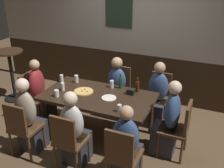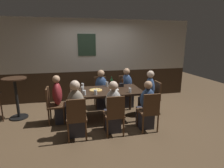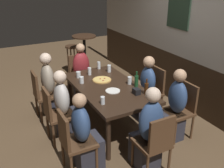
# 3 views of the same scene
# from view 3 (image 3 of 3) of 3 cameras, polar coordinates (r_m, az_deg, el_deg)

# --- Properties ---
(ground_plane) EXTENTS (12.00, 12.00, 0.00)m
(ground_plane) POSITION_cam_3_polar(r_m,az_deg,el_deg) (4.49, -0.80, -9.11)
(ground_plane) COLOR brown
(wall_back) EXTENTS (6.40, 0.13, 2.60)m
(wall_back) POSITION_cam_3_polar(r_m,az_deg,el_deg) (4.89, 16.82, 9.33)
(wall_back) COLOR #332316
(wall_back) RESTS_ON ground_plane
(dining_table) EXTENTS (1.74, 0.95, 0.74)m
(dining_table) POSITION_cam_3_polar(r_m,az_deg,el_deg) (4.17, -0.86, -1.43)
(dining_table) COLOR black
(dining_table) RESTS_ON ground_plane
(chair_head_east) EXTENTS (0.40, 0.40, 0.88)m
(chair_head_east) POSITION_cam_3_polar(r_m,az_deg,el_deg) (3.32, 9.56, -12.44)
(chair_head_east) COLOR #513521
(chair_head_east) RESTS_ON ground_plane
(chair_mid_near) EXTENTS (0.40, 0.40, 0.88)m
(chair_mid_near) POSITION_cam_3_polar(r_m,az_deg,el_deg) (3.97, -12.42, -6.13)
(chair_mid_near) COLOR #513521
(chair_mid_near) RESTS_ON ground_plane
(chair_left_near) EXTENTS (0.40, 0.40, 0.88)m
(chair_left_near) POSITION_cam_3_polar(r_m,az_deg,el_deg) (4.64, -15.09, -1.87)
(chair_left_near) COLOR #513521
(chair_left_near) RESTS_ON ground_plane
(chair_mid_far) EXTENTS (0.40, 0.40, 0.88)m
(chair_mid_far) POSITION_cam_3_polar(r_m,az_deg,el_deg) (4.67, 8.92, -1.10)
(chair_mid_far) COLOR #513521
(chair_mid_far) RESTS_ON ground_plane
(chair_head_west) EXTENTS (0.40, 0.40, 0.88)m
(chair_head_west) POSITION_cam_3_polar(r_m,az_deg,el_deg) (5.32, -7.16, 2.16)
(chair_head_west) COLOR #513521
(chair_head_west) RESTS_ON ground_plane
(chair_right_near) EXTENTS (0.40, 0.40, 0.88)m
(chair_right_near) POSITION_cam_3_polar(r_m,az_deg,el_deg) (3.35, -8.64, -12.01)
(chair_right_near) COLOR #513521
(chair_right_near) RESTS_ON ground_plane
(chair_right_far) EXTENTS (0.40, 0.40, 0.88)m
(chair_right_far) POSITION_cam_3_polar(r_m,az_deg,el_deg) (4.16, 15.16, -5.01)
(chair_right_far) COLOR #513521
(chair_right_far) RESTS_ON ground_plane
(person_head_east) EXTENTS (0.37, 0.34, 1.18)m
(person_head_east) POSITION_cam_3_polar(r_m,az_deg,el_deg) (3.42, 7.93, -11.04)
(person_head_east) COLOR #2D2D38
(person_head_east) RESTS_ON ground_plane
(person_mid_near) EXTENTS (0.34, 0.37, 1.14)m
(person_mid_near) POSITION_cam_3_polar(r_m,az_deg,el_deg) (4.02, -10.17, -5.84)
(person_mid_near) COLOR #2D2D38
(person_mid_near) RESTS_ON ground_plane
(person_left_near) EXTENTS (0.34, 0.37, 1.19)m
(person_left_near) POSITION_cam_3_polar(r_m,az_deg,el_deg) (4.67, -13.19, -1.38)
(person_left_near) COLOR #2D2D38
(person_left_near) RESTS_ON ground_plane
(person_mid_far) EXTENTS (0.34, 0.37, 1.12)m
(person_mid_far) POSITION_cam_3_polar(r_m,az_deg,el_deg) (4.59, 7.26, -1.75)
(person_mid_far) COLOR #2D2D38
(person_mid_far) RESTS_ON ground_plane
(person_head_west) EXTENTS (0.37, 0.34, 1.16)m
(person_head_west) POSITION_cam_3_polar(r_m,az_deg,el_deg) (5.19, -6.50, 1.48)
(person_head_west) COLOR #2D2D38
(person_head_west) RESTS_ON ground_plane
(person_right_near) EXTENTS (0.34, 0.37, 1.11)m
(person_right_near) POSITION_cam_3_polar(r_m,az_deg,el_deg) (3.41, -5.95, -11.81)
(person_right_near) COLOR #2D2D38
(person_right_near) RESTS_ON ground_plane
(person_right_far) EXTENTS (0.34, 0.37, 1.14)m
(person_right_far) POSITION_cam_3_polar(r_m,az_deg,el_deg) (4.06, 13.43, -5.74)
(person_right_far) COLOR #2D2D38
(person_right_far) RESTS_ON ground_plane
(pizza) EXTENTS (0.32, 0.32, 0.03)m
(pizza) POSITION_cam_3_polar(r_m,az_deg,el_deg) (4.35, -2.24, 0.94)
(pizza) COLOR tan
(pizza) RESTS_ON dining_table
(pint_glass_pale) EXTENTS (0.07, 0.07, 0.11)m
(pint_glass_pale) POSITION_cam_3_polar(r_m,az_deg,el_deg) (4.49, -7.39, 1.98)
(pint_glass_pale) COLOR silver
(pint_glass_pale) RESTS_ON dining_table
(beer_glass_tall) EXTENTS (0.07, 0.07, 0.13)m
(beer_glass_tall) POSITION_cam_3_polar(r_m,az_deg,el_deg) (4.71, -0.64, 3.33)
(beer_glass_tall) COLOR silver
(beer_glass_tall) RESTS_ON dining_table
(tumbler_water) EXTENTS (0.06, 0.06, 0.13)m
(tumbler_water) POSITION_cam_3_polar(r_m,az_deg,el_deg) (4.87, -2.90, 4.05)
(tumbler_water) COLOR silver
(tumbler_water) RESTS_ON dining_table
(tumbler_short) EXTENTS (0.07, 0.07, 0.11)m
(tumbler_short) POSITION_cam_3_polar(r_m,az_deg,el_deg) (4.26, -6.71, 0.83)
(tumbler_short) COLOR silver
(tumbler_short) RESTS_ON dining_table
(pint_glass_amber) EXTENTS (0.07, 0.07, 0.13)m
(pint_glass_amber) POSITION_cam_3_polar(r_m,az_deg,el_deg) (4.20, 3.90, 0.72)
(pint_glass_amber) COLOR silver
(pint_glass_amber) RESTS_ON dining_table
(pint_glass_stout) EXTENTS (0.06, 0.06, 0.11)m
(pint_glass_stout) POSITION_cam_3_polar(r_m,az_deg,el_deg) (3.57, -2.05, -3.74)
(pint_glass_stout) COLOR silver
(pint_glass_stout) RESTS_ON dining_table
(beer_glass_half) EXTENTS (0.06, 0.06, 0.13)m
(beer_glass_half) POSITION_cam_3_polar(r_m,az_deg,el_deg) (4.59, -4.97, 2.71)
(beer_glass_half) COLOR silver
(beer_glass_half) RESTS_ON dining_table
(beer_bottle_green) EXTENTS (0.06, 0.06, 0.26)m
(beer_bottle_green) POSITION_cam_3_polar(r_m,az_deg,el_deg) (4.10, 5.39, 0.72)
(beer_bottle_green) COLOR #194723
(beer_bottle_green) RESTS_ON dining_table
(beer_bottle_brown) EXTENTS (0.06, 0.06, 0.24)m
(beer_bottle_brown) POSITION_cam_3_polar(r_m,az_deg,el_deg) (3.87, 7.58, -0.93)
(beer_bottle_brown) COLOR #42230F
(beer_bottle_brown) RESTS_ON dining_table
(plate_white_large) EXTENTS (0.23, 0.23, 0.01)m
(plate_white_large) POSITION_cam_3_polar(r_m,az_deg,el_deg) (3.96, 0.18, -1.51)
(plate_white_large) COLOR white
(plate_white_large) RESTS_ON dining_table
(condiment_caddy) EXTENTS (0.11, 0.09, 0.09)m
(condiment_caddy) POSITION_cam_3_polar(r_m,az_deg,el_deg) (3.87, 5.41, -1.64)
(condiment_caddy) COLOR black
(condiment_caddy) RESTS_ON dining_table
(side_bar_table) EXTENTS (0.56, 0.56, 1.05)m
(side_bar_table) POSITION_cam_3_polar(r_m,az_deg,el_deg) (6.25, -6.04, 6.67)
(side_bar_table) COLOR black
(side_bar_table) RESTS_ON ground_plane
(bar_stool) EXTENTS (0.34, 0.34, 0.72)m
(bar_stool) POSITION_cam_3_polar(r_m,az_deg,el_deg) (6.62, -8.72, 7.03)
(bar_stool) COLOR #422B1C
(bar_stool) RESTS_ON ground_plane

